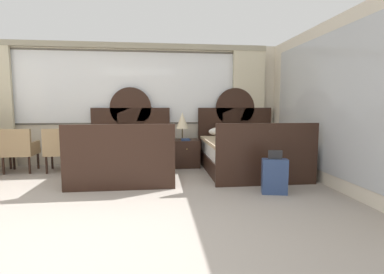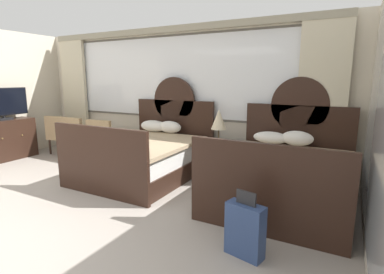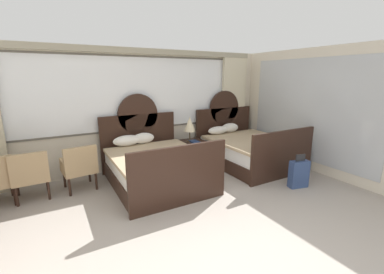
{
  "view_description": "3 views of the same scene",
  "coord_description": "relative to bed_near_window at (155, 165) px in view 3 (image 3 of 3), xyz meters",
  "views": [
    {
      "loc": [
        0.68,
        -2.74,
        1.31
      ],
      "look_at": [
        1.29,
        2.53,
        0.74
      ],
      "focal_mm": 27.1,
      "sensor_mm": 36.0,
      "label": 1
    },
    {
      "loc": [
        3.17,
        -1.23,
        1.69
      ],
      "look_at": [
        1.25,
        2.38,
        0.89
      ],
      "focal_mm": 27.8,
      "sensor_mm": 36.0,
      "label": 2
    },
    {
      "loc": [
        -1.67,
        -1.69,
        2.1
      ],
      "look_at": [
        0.75,
        2.58,
        0.93
      ],
      "focal_mm": 23.97,
      "sensor_mm": 36.0,
      "label": 3
    }
  ],
  "objects": [
    {
      "name": "wall_back_window",
      "position": [
        -0.06,
        1.11,
        1.07
      ],
      "size": [
        6.84,
        0.22,
        2.7
      ],
      "color": "beige",
      "rests_on": "ground_plane"
    },
    {
      "name": "wall_right_mirror",
      "position": [
        3.39,
        -1.15,
        0.98
      ],
      "size": [
        0.08,
        4.55,
        2.7
      ],
      "color": "beige",
      "rests_on": "ground_plane"
    },
    {
      "name": "bed_near_window",
      "position": [
        0.0,
        0.0,
        0.0
      ],
      "size": [
        1.72,
        2.12,
        1.72
      ],
      "color": "black",
      "rests_on": "ground_plane"
    },
    {
      "name": "bed_near_mirror",
      "position": [
        2.38,
        -0.0,
        -0.0
      ],
      "size": [
        1.72,
        2.12,
        1.72
      ],
      "color": "black",
      "rests_on": "ground_plane"
    },
    {
      "name": "nightstand_between_beds",
      "position": [
        1.19,
        0.62,
        -0.08
      ],
      "size": [
        0.57,
        0.59,
        0.58
      ],
      "color": "black",
      "rests_on": "ground_plane"
    },
    {
      "name": "table_lamp_on_nightstand",
      "position": [
        1.13,
        0.62,
        0.62
      ],
      "size": [
        0.27,
        0.27,
        0.59
      ],
      "color": "brown",
      "rests_on": "nightstand_between_beds"
    },
    {
      "name": "book_on_nightstand",
      "position": [
        1.18,
        0.5,
        0.22
      ],
      "size": [
        0.18,
        0.26,
        0.03
      ],
      "color": "navy",
      "rests_on": "nightstand_between_beds"
    },
    {
      "name": "armchair_by_window_left",
      "position": [
        -1.34,
        0.4,
        0.11
      ],
      "size": [
        0.63,
        0.63,
        0.87
      ],
      "color": "tan",
      "rests_on": "ground_plane"
    },
    {
      "name": "armchair_by_window_centre",
      "position": [
        -2.12,
        0.4,
        0.11
      ],
      "size": [
        0.59,
        0.59,
        0.87
      ],
      "color": "tan",
      "rests_on": "ground_plane"
    },
    {
      "name": "suitcase_on_floor",
      "position": [
        2.33,
        -1.53,
        -0.11
      ],
      "size": [
        0.4,
        0.24,
        0.66
      ],
      "color": "navy",
      "rests_on": "ground_plane"
    }
  ]
}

